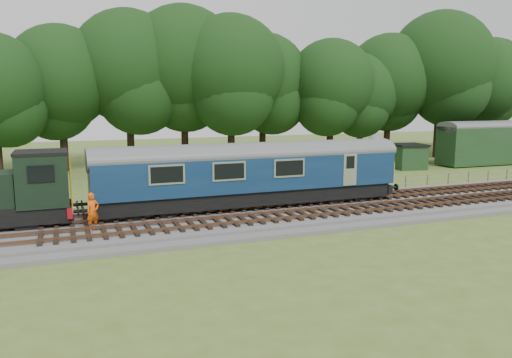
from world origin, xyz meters
name	(u,v)px	position (x,y,z in m)	size (l,w,h in m)	color
ground	(344,210)	(0.00, 0.00, 0.00)	(120.00, 120.00, 0.00)	#4E6123
ballast	(344,207)	(0.00, 0.00, 0.17)	(70.00, 7.00, 0.35)	#4C4C4F
track_north	(332,199)	(0.00, 1.40, 0.42)	(67.20, 2.40, 0.21)	black
track_south	(358,209)	(0.00, -1.60, 0.42)	(67.20, 2.40, 0.21)	black
fence	(309,197)	(0.00, 4.50, 0.00)	(64.00, 0.12, 1.00)	#6B6054
tree_line	(230,166)	(0.00, 22.00, 0.00)	(70.00, 8.00, 18.00)	black
dmu_railcar	(251,169)	(-5.44, 1.40, 2.61)	(18.05, 2.86, 3.88)	black
worker	(93,212)	(-14.44, -0.83, 1.27)	(0.67, 0.44, 1.85)	#E9520C
parked_coach	(512,140)	(28.16, 13.27, 2.46)	(17.21, 3.41, 4.38)	#183619
shed	(408,156)	(15.36, 13.64, 1.22)	(3.38, 3.38, 2.41)	#183619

